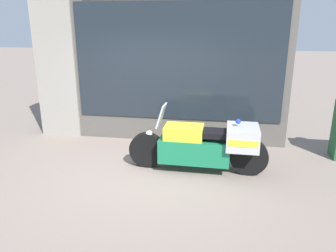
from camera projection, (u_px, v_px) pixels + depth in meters
name	position (u px, v px, depth m)	size (l,w,h in m)	color
ground_plane	(137.00, 174.00, 5.88)	(60.00, 60.00, 0.00)	gray
shop_building	(140.00, 63.00, 7.31)	(5.67, 0.55, 3.48)	#56514C
window_display	(176.00, 118.00, 7.59)	(4.26, 0.30, 2.03)	slate
paramedic_motorcycle	(206.00, 144.00, 5.85)	(2.52, 0.69, 1.22)	black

